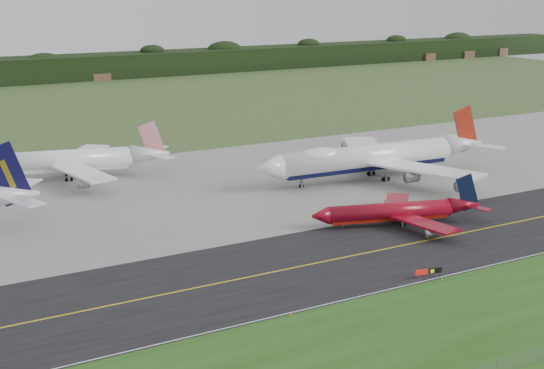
{
  "coord_description": "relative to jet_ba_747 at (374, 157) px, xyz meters",
  "views": [
    {
      "loc": [
        -83.09,
        -108.21,
        47.08
      ],
      "look_at": [
        -10.78,
        22.0,
        7.39
      ],
      "focal_mm": 50.0,
      "sensor_mm": 36.0,
      "label": 1
    }
  ],
  "objects": [
    {
      "name": "ground",
      "position": [
        -27.42,
        -38.78,
        -5.63
      ],
      "size": [
        600.0,
        600.0,
        0.0
      ],
      "primitive_type": "plane",
      "color": "#3C5126",
      "rests_on": "ground"
    },
    {
      "name": "grass_verge",
      "position": [
        -27.42,
        -73.78,
        -5.63
      ],
      "size": [
        400.0,
        30.0,
        0.01
      ],
      "primitive_type": "cube",
      "color": "#214D16",
      "rests_on": "ground"
    },
    {
      "name": "taxiway",
      "position": [
        -27.42,
        -42.78,
        -5.62
      ],
      "size": [
        400.0,
        32.0,
        0.02
      ],
      "primitive_type": "cube",
      "color": "black",
      "rests_on": "ground"
    },
    {
      "name": "apron",
      "position": [
        -27.42,
        12.22,
        -5.63
      ],
      "size": [
        400.0,
        78.0,
        0.01
      ],
      "primitive_type": "cube",
      "color": "gray",
      "rests_on": "ground"
    },
    {
      "name": "taxiway_centreline",
      "position": [
        -27.42,
        -42.78,
        -5.6
      ],
      "size": [
        400.0,
        0.4,
        0.0
      ],
      "primitive_type": "cube",
      "color": "gold",
      "rests_on": "taxiway"
    },
    {
      "name": "taxiway_edge_line",
      "position": [
        -27.42,
        -58.28,
        -5.6
      ],
      "size": [
        400.0,
        0.25,
        0.0
      ],
      "primitive_type": "cube",
      "color": "silver",
      "rests_on": "taxiway"
    },
    {
      "name": "horizon_treeline",
      "position": [
        -27.42,
        234.98,
        -0.16
      ],
      "size": [
        700.0,
        25.0,
        12.0
      ],
      "color": "black",
      "rests_on": "ground"
    },
    {
      "name": "jet_ba_747",
      "position": [
        0.0,
        0.0,
        0.0
      ],
      "size": [
        65.84,
        54.49,
        16.55
      ],
      "color": "white",
      "rests_on": "ground"
    },
    {
      "name": "jet_red_737",
      "position": [
        -17.53,
        -32.11,
        -2.95
      ],
      "size": [
        35.35,
        28.16,
        9.71
      ],
      "color": "maroon",
      "rests_on": "ground"
    },
    {
      "name": "jet_star_tail",
      "position": [
        -66.4,
        37.01,
        -1.1
      ],
      "size": [
        51.0,
        41.83,
        13.6
      ],
      "color": "white",
      "rests_on": "ground"
    },
    {
      "name": "taxiway_sign",
      "position": [
        -31.29,
        -57.5,
        -4.5
      ],
      "size": [
        4.78,
        1.1,
        1.61
      ],
      "color": "slate",
      "rests_on": "ground"
    },
    {
      "name": "edge_marker_left",
      "position": [
        -58.69,
        -59.28,
        -5.38
      ],
      "size": [
        0.16,
        0.16,
        0.5
      ],
      "primitive_type": "cylinder",
      "color": "yellow",
      "rests_on": "ground"
    },
    {
      "name": "edge_marker_center",
      "position": [
        -29.9,
        -59.28,
        -5.38
      ],
      "size": [
        0.16,
        0.16,
        0.5
      ],
      "primitive_type": "cylinder",
      "color": "yellow",
      "rests_on": "ground"
    }
  ]
}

